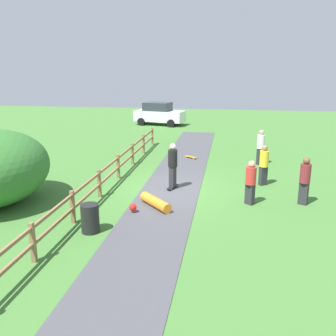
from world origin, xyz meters
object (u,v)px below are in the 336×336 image
(skater_fallen, at_px, (154,203))
(bystander_yellow, at_px, (264,163))
(bystander_white, at_px, (261,145))
(bystander_red, at_px, (251,181))
(trash_bin, at_px, (90,218))
(skater_riding, at_px, (173,164))
(bystander_maroon, at_px, (305,179))
(skateboard_loose, at_px, (191,157))
(parked_car_white, at_px, (159,114))

(skater_fallen, height_order, bystander_yellow, bystander_yellow)
(bystander_white, height_order, bystander_red, bystander_white)
(trash_bin, height_order, skater_fallen, trash_bin)
(trash_bin, height_order, bystander_red, bystander_red)
(trash_bin, distance_m, skater_riding, 4.99)
(skater_fallen, distance_m, bystander_white, 8.18)
(skater_riding, distance_m, bystander_yellow, 3.91)
(trash_bin, height_order, bystander_maroon, bystander_maroon)
(skateboard_loose, distance_m, bystander_maroon, 8.10)
(skateboard_loose, bearing_deg, bystander_yellow, -50.32)
(bystander_white, bearing_deg, bystander_yellow, -91.86)
(bystander_maroon, height_order, parked_car_white, parked_car_white)
(bystander_yellow, bearing_deg, skateboard_loose, 129.68)
(bystander_white, bearing_deg, bystander_maroon, -78.48)
(skater_riding, bearing_deg, skateboard_loose, 88.02)
(trash_bin, bearing_deg, skater_fallen, 56.58)
(skater_fallen, xyz_separation_m, bystander_white, (4.19, 6.98, 0.80))
(parked_car_white, bearing_deg, bystander_white, -58.63)
(bystander_white, height_order, parked_car_white, parked_car_white)
(trash_bin, xyz_separation_m, bystander_white, (5.71, 9.28, 0.55))
(bystander_white, distance_m, bystander_red, 6.07)
(bystander_white, bearing_deg, skateboard_loose, 168.81)
(trash_bin, relative_size, bystander_maroon, 0.50)
(skater_riding, relative_size, bystander_maroon, 1.06)
(skateboard_loose, xyz_separation_m, bystander_yellow, (3.55, -4.28, 0.88))
(skateboard_loose, bearing_deg, trash_bin, -101.58)
(bystander_red, bearing_deg, skateboard_loose, 113.17)
(trash_bin, height_order, bystander_white, bystander_white)
(skateboard_loose, xyz_separation_m, bystander_maroon, (4.83, -6.44, 0.90))
(skater_fallen, height_order, bystander_white, bystander_white)
(trash_bin, relative_size, skater_riding, 0.47)
(skater_fallen, distance_m, bystander_red, 3.62)
(bystander_red, height_order, parked_car_white, parked_car_white)
(skater_riding, height_order, bystander_yellow, skater_riding)
(bystander_white, xyz_separation_m, parked_car_white, (-7.61, 12.48, -0.04))
(skater_riding, xyz_separation_m, skater_fallen, (-0.34, -2.27, -0.89))
(bystander_white, bearing_deg, parked_car_white, 121.37)
(skater_riding, bearing_deg, trash_bin, -112.14)
(skater_fallen, relative_size, bystander_white, 0.82)
(skater_riding, height_order, skater_fallen, skater_riding)
(bystander_yellow, xyz_separation_m, bystander_red, (-0.66, -2.47, -0.06))
(trash_bin, bearing_deg, bystander_maroon, 27.38)
(bystander_yellow, height_order, bystander_maroon, bystander_maroon)
(bystander_red, bearing_deg, bystander_yellow, 75.01)
(bystander_red, bearing_deg, bystander_white, 82.65)
(parked_car_white, bearing_deg, trash_bin, -85.02)
(skater_fallen, bearing_deg, bystander_yellow, 40.05)
(bystander_yellow, xyz_separation_m, parked_car_white, (-7.49, 16.03, -0.00))
(bystander_yellow, bearing_deg, skater_fallen, -139.95)
(trash_bin, xyz_separation_m, skater_riding, (1.86, 4.58, 0.64))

